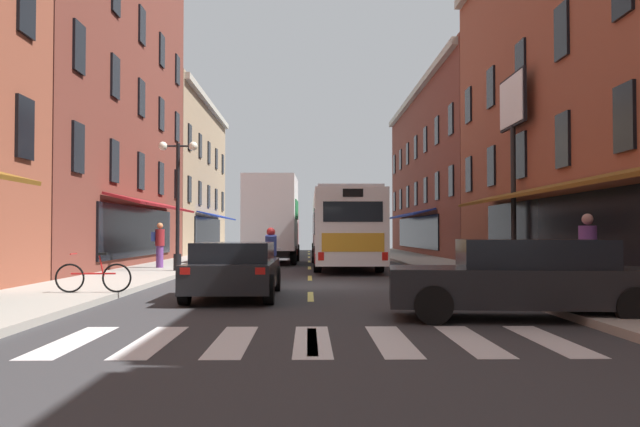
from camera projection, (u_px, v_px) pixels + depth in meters
ground_plane at (310, 287)px, 19.29m from camera, size 34.80×80.00×0.10m
lane_centre_dashes at (310, 286)px, 19.04m from camera, size 0.14×73.90×0.01m
crosswalk_near at (312, 341)px, 9.30m from camera, size 7.10×2.80×0.01m
sidewalk_left at (104, 283)px, 19.19m from camera, size 3.00×80.00×0.14m
sidewalk_right at (514, 282)px, 19.40m from camera, size 3.00×80.00×0.14m
billboard_sign at (513, 122)px, 23.31m from camera, size 0.40×2.72×6.86m
transit_bus at (343, 228)px, 29.23m from camera, size 2.67×12.40×3.24m
box_truck at (273, 221)px, 33.13m from camera, size 2.58×7.11×4.19m
sedan_near at (525, 279)px, 11.65m from camera, size 4.75×2.31×1.38m
sedan_mid at (280, 246)px, 42.33m from camera, size 1.91×4.48×1.30m
sedan_far at (235, 269)px, 15.57m from camera, size 1.98×4.71×1.28m
motorcycle_rider at (271, 260)px, 19.96m from camera, size 0.62×2.07×1.66m
bicycle_near at (94, 277)px, 15.29m from camera, size 1.71×0.48×0.91m
pedestrian_near at (159, 244)px, 26.36m from camera, size 0.51×0.36×1.76m
pedestrian_mid at (588, 255)px, 13.83m from camera, size 0.36×0.36×1.76m
street_lamp_twin at (178, 199)px, 24.37m from camera, size 1.42×0.32×4.68m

